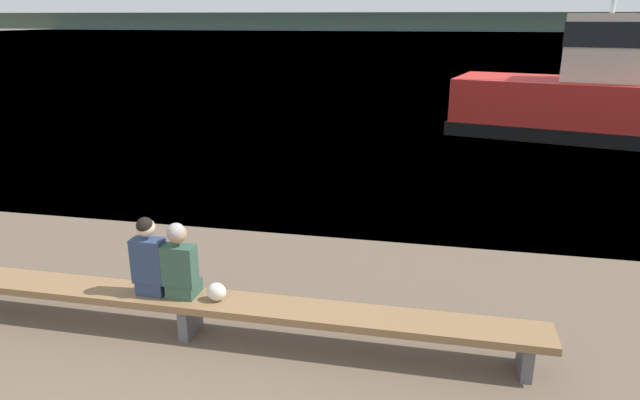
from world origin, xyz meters
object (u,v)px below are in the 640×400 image
(shopping_bag, at_px, (217,292))
(person_left, at_px, (150,259))
(person_right, at_px, (180,263))
(bench_main, at_px, (189,303))
(tugboat_red, at_px, (598,100))

(shopping_bag, bearing_deg, person_left, 179.32)
(person_left, distance_m, person_right, 0.39)
(bench_main, xyz_separation_m, shopping_bag, (0.37, -0.01, 0.19))
(tugboat_red, bearing_deg, shopping_bag, 165.92)
(bench_main, height_order, tugboat_red, tugboat_red)
(bench_main, distance_m, person_right, 0.53)
(bench_main, xyz_separation_m, tugboat_red, (7.67, 13.78, 0.80))
(bench_main, distance_m, shopping_bag, 0.42)
(person_right, relative_size, shopping_bag, 4.11)
(bench_main, relative_size, person_right, 8.82)
(person_left, xyz_separation_m, person_right, (0.39, 0.00, -0.01))
(bench_main, height_order, person_left, person_left)
(bench_main, distance_m, tugboat_red, 15.79)
(bench_main, relative_size, tugboat_red, 0.91)
(bench_main, xyz_separation_m, person_left, (-0.47, -0.00, 0.53))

